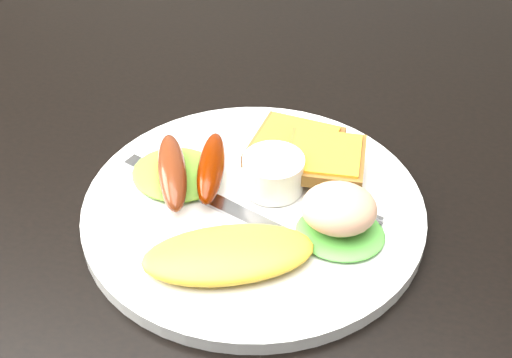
% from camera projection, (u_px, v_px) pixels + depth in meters
% --- Properties ---
extents(dining_table, '(1.20, 0.80, 0.04)m').
position_uv_depth(dining_table, '(275.00, 157.00, 0.70)').
color(dining_table, black).
rests_on(dining_table, ground).
extents(plate, '(0.29, 0.29, 0.01)m').
position_uv_depth(plate, '(254.00, 210.00, 0.61)').
color(plate, white).
rests_on(plate, dining_table).
extents(lettuce_left, '(0.10, 0.10, 0.01)m').
position_uv_depth(lettuce_left, '(177.00, 174.00, 0.63)').
color(lettuce_left, '#63992C').
rests_on(lettuce_left, plate).
extents(lettuce_right, '(0.08, 0.07, 0.01)m').
position_uv_depth(lettuce_right, '(340.00, 233.00, 0.57)').
color(lettuce_right, green).
rests_on(lettuce_right, plate).
extents(omelette, '(0.15, 0.11, 0.02)m').
position_uv_depth(omelette, '(229.00, 254.00, 0.55)').
color(omelette, gold).
rests_on(omelette, plate).
extents(sausage_a, '(0.06, 0.10, 0.02)m').
position_uv_depth(sausage_a, '(172.00, 171.00, 0.61)').
color(sausage_a, '#643211').
rests_on(sausage_a, lettuce_left).
extents(sausage_b, '(0.04, 0.10, 0.02)m').
position_uv_depth(sausage_b, '(211.00, 167.00, 0.61)').
color(sausage_b, '#671F00').
rests_on(sausage_b, lettuce_left).
extents(ramekin, '(0.07, 0.07, 0.03)m').
position_uv_depth(ramekin, '(273.00, 173.00, 0.61)').
color(ramekin, white).
rests_on(ramekin, plate).
extents(toast_a, '(0.09, 0.09, 0.01)m').
position_uv_depth(toast_a, '(295.00, 147.00, 0.65)').
color(toast_a, brown).
rests_on(toast_a, plate).
extents(toast_b, '(0.07, 0.07, 0.01)m').
position_uv_depth(toast_b, '(326.00, 159.00, 0.62)').
color(toast_b, olive).
rests_on(toast_b, toast_a).
extents(potato_salad, '(0.07, 0.06, 0.03)m').
position_uv_depth(potato_salad, '(339.00, 208.00, 0.57)').
color(potato_salad, beige).
rests_on(potato_salad, lettuce_right).
extents(fork, '(0.17, 0.08, 0.00)m').
position_uv_depth(fork, '(206.00, 197.00, 0.61)').
color(fork, '#ADAFB7').
rests_on(fork, plate).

